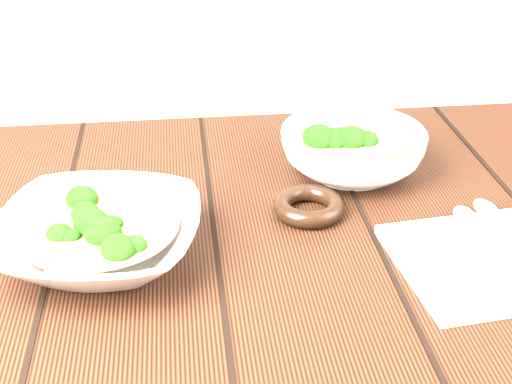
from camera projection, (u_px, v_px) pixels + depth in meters
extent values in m
cube|color=#32190E|center=(232.00, 255.00, 0.90)|extent=(1.20, 0.80, 0.04)
cube|color=#32190E|center=(487.00, 297.00, 1.43)|extent=(0.07, 0.07, 0.71)
imported|color=silver|center=(99.00, 238.00, 0.85)|extent=(0.28, 0.28, 0.06)
cylinder|color=brown|center=(98.00, 224.00, 0.84)|extent=(0.19, 0.19, 0.00)
ellipsoid|color=#276616|center=(117.00, 215.00, 0.84)|extent=(0.04, 0.04, 0.03)
ellipsoid|color=#276616|center=(115.00, 203.00, 0.87)|extent=(0.04, 0.04, 0.03)
ellipsoid|color=#276616|center=(87.00, 197.00, 0.88)|extent=(0.04, 0.04, 0.03)
ellipsoid|color=#276616|center=(76.00, 214.00, 0.84)|extent=(0.04, 0.04, 0.03)
ellipsoid|color=#276616|center=(58.00, 227.00, 0.82)|extent=(0.04, 0.04, 0.03)
ellipsoid|color=#276616|center=(67.00, 246.00, 0.78)|extent=(0.04, 0.04, 0.03)
ellipsoid|color=#276616|center=(104.00, 233.00, 0.81)|extent=(0.04, 0.04, 0.03)
ellipsoid|color=#276616|center=(134.00, 227.00, 0.82)|extent=(0.04, 0.04, 0.03)
imported|color=silver|center=(352.00, 152.00, 1.04)|extent=(0.23, 0.23, 0.07)
cylinder|color=brown|center=(353.00, 138.00, 1.03)|extent=(0.17, 0.17, 0.00)
ellipsoid|color=#276616|center=(366.00, 131.00, 1.04)|extent=(0.04, 0.04, 0.03)
ellipsoid|color=#276616|center=(349.00, 124.00, 1.06)|extent=(0.04, 0.04, 0.03)
ellipsoid|color=#276616|center=(320.00, 131.00, 1.04)|extent=(0.04, 0.04, 0.03)
ellipsoid|color=#276616|center=(347.00, 140.00, 1.01)|extent=(0.04, 0.04, 0.03)
ellipsoid|color=#276616|center=(375.00, 142.00, 1.00)|extent=(0.04, 0.04, 0.03)
torus|color=black|center=(309.00, 206.00, 0.95)|extent=(0.13, 0.13, 0.02)
cube|color=#BAB59B|center=(496.00, 260.00, 0.85)|extent=(0.25, 0.22, 0.01)
cylinder|color=#B2AE9D|center=(487.00, 256.00, 0.84)|extent=(0.02, 0.15, 0.01)
ellipsoid|color=#B2AE9D|center=(466.00, 216.00, 0.92)|extent=(0.04, 0.06, 0.01)
ellipsoid|color=#B2AE9D|center=(486.00, 209.00, 0.93)|extent=(0.03, 0.06, 0.01)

